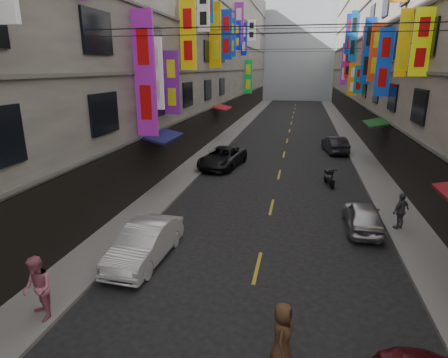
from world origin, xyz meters
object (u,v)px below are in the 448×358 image
at_px(car_left_far, 222,157).
at_px(car_right_mid, 363,216).
at_px(pedestrian_crossing, 282,335).
at_px(scooter_far_right, 329,178).
at_px(car_right_far, 335,144).
at_px(pedestrian_lfar, 38,289).
at_px(pedestrian_rfar, 401,211).
at_px(car_left_mid, 145,243).

bearing_deg(car_left_far, car_right_mid, -39.59).
relative_size(car_left_far, pedestrian_crossing, 3.07).
height_order(scooter_far_right, car_left_far, car_left_far).
relative_size(car_left_far, car_right_far, 1.22).
bearing_deg(pedestrian_lfar, pedestrian_rfar, 75.11).
relative_size(pedestrian_rfar, pedestrian_crossing, 0.97).
relative_size(scooter_far_right, pedestrian_lfar, 0.99).
bearing_deg(pedestrian_lfar, pedestrian_crossing, 35.81).
relative_size(car_right_mid, pedestrian_lfar, 1.98).
bearing_deg(pedestrian_lfar, scooter_far_right, 97.63).
relative_size(scooter_far_right, car_left_mid, 0.44).
height_order(car_right_far, pedestrian_rfar, pedestrian_rfar).
bearing_deg(pedestrian_crossing, car_right_mid, -14.05).
bearing_deg(pedestrian_lfar, car_left_far, 123.24).
xyz_separation_m(scooter_far_right, pedestrian_rfar, (2.51, -6.11, 0.46)).
distance_m(scooter_far_right, pedestrian_crossing, 14.76).
bearing_deg(car_right_mid, car_right_far, -89.81).
distance_m(car_left_far, pedestrian_rfar, 13.04).
relative_size(pedestrian_lfar, pedestrian_rfar, 1.16).
bearing_deg(car_left_far, pedestrian_lfar, -85.63).
height_order(pedestrian_lfar, pedestrian_crossing, pedestrian_lfar).
height_order(scooter_far_right, pedestrian_rfar, pedestrian_rfar).
bearing_deg(pedestrian_rfar, pedestrian_lfar, -2.70).
relative_size(car_right_far, pedestrian_rfar, 2.59).
xyz_separation_m(car_left_far, car_right_far, (8.00, 6.41, -0.02)).
relative_size(car_left_far, pedestrian_lfar, 2.73).
xyz_separation_m(car_left_mid, car_right_far, (8.00, 19.85, -0.01)).
bearing_deg(pedestrian_lfar, car_left_mid, 107.48).
distance_m(car_right_mid, pedestrian_lfar, 12.43).
height_order(scooter_far_right, pedestrian_lfar, pedestrian_lfar).
distance_m(car_left_far, pedestrian_crossing, 18.16).
bearing_deg(car_left_mid, car_right_far, 70.85).
xyz_separation_m(car_left_mid, car_right_mid, (8.00, 4.36, -0.06)).
distance_m(car_right_far, pedestrian_rfar, 15.41).
xyz_separation_m(car_right_far, pedestrian_rfar, (1.50, -15.33, 0.23)).
xyz_separation_m(car_right_mid, pedestrian_rfar, (1.50, 0.15, 0.29)).
bearing_deg(car_right_mid, car_left_mid, 28.81).
bearing_deg(car_right_mid, car_left_far, -48.42).
xyz_separation_m(car_right_mid, pedestrian_lfar, (-9.40, -8.13, 0.42)).
height_order(car_left_mid, pedestrian_crossing, pedestrian_crossing).
xyz_separation_m(car_right_mid, pedestrian_crossing, (-2.94, -8.36, 0.19)).
xyz_separation_m(car_left_far, pedestrian_rfar, (9.50, -8.93, 0.22)).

